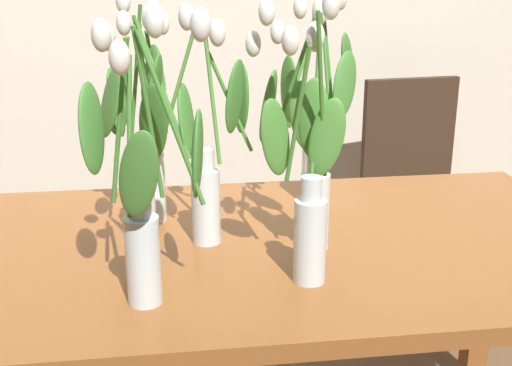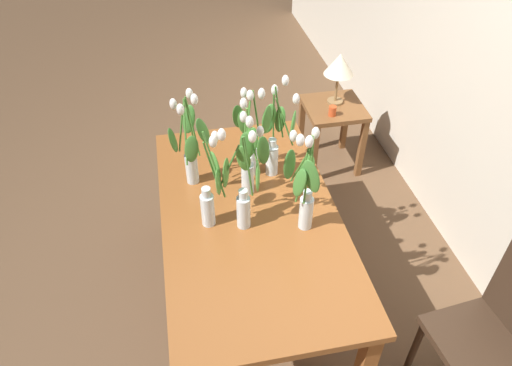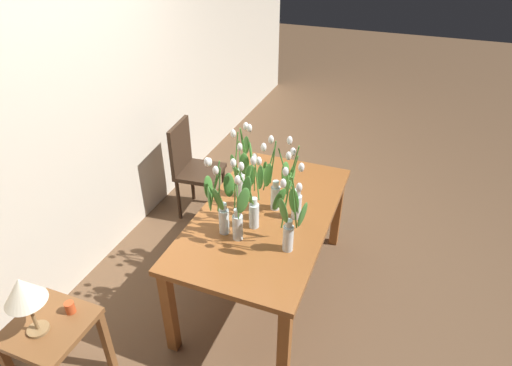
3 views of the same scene
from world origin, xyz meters
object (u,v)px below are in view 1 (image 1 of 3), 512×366
object	(u,v)px
tulip_vase_5	(306,195)
tulip_vase_6	(144,140)
tulip_vase_0	(315,120)
dining_chair	(417,181)
tulip_vase_4	(145,152)
tulip_vase_3	(208,154)
tulip_vase_1	(309,163)
tulip_vase_2	(144,191)
dining_table	(280,275)

from	to	relation	value
tulip_vase_5	tulip_vase_6	xyz separation A→B (m)	(-0.34, 0.39, 0.02)
tulip_vase_0	dining_chair	distance (m)	1.09
tulip_vase_4	dining_chair	distance (m)	1.48
tulip_vase_0	tulip_vase_3	distance (m)	0.36
tulip_vase_1	tulip_vase_2	world-z (taller)	same
tulip_vase_6	tulip_vase_3	bearing A→B (deg)	-49.42
tulip_vase_1	tulip_vase_5	world-z (taller)	tulip_vase_5
tulip_vase_6	dining_table	bearing A→B (deg)	-32.62
tulip_vase_3	tulip_vase_6	distance (m)	0.23
tulip_vase_3	tulip_vase_6	world-z (taller)	tulip_vase_6
dining_table	tulip_vase_1	bearing A→B (deg)	-41.19
dining_table	tulip_vase_4	distance (m)	0.44
tulip_vase_6	dining_chair	world-z (taller)	tulip_vase_6
tulip_vase_0	dining_chair	xyz separation A→B (m)	(0.61, 0.78, -0.46)
tulip_vase_1	tulip_vase_3	world-z (taller)	tulip_vase_1
dining_table	dining_chair	xyz separation A→B (m)	(0.74, 1.01, -0.12)
tulip_vase_2	tulip_vase_4	bearing A→B (deg)	91.06
dining_table	tulip_vase_5	distance (m)	0.33
tulip_vase_6	tulip_vase_0	bearing A→B (deg)	3.94
tulip_vase_3	tulip_vase_4	distance (m)	0.15
tulip_vase_4	tulip_vase_6	bearing A→B (deg)	92.70
tulip_vase_0	tulip_vase_3	xyz separation A→B (m)	(-0.30, -0.21, -0.02)
tulip_vase_6	tulip_vase_4	bearing A→B (deg)	-87.30
tulip_vase_0	tulip_vase_6	distance (m)	0.45
dining_chair	tulip_vase_1	bearing A→B (deg)	-123.02
tulip_vase_3	tulip_vase_4	bearing A→B (deg)	164.08
tulip_vase_1	tulip_vase_4	world-z (taller)	tulip_vase_1
tulip_vase_0	dining_table	bearing A→B (deg)	-119.10
dining_table	dining_chair	size ratio (longest dim) A/B	1.72
tulip_vase_2	tulip_vase_3	bearing A→B (deg)	64.37
tulip_vase_1	tulip_vase_5	size ratio (longest dim) A/B	0.96
tulip_vase_5	tulip_vase_6	bearing A→B (deg)	130.75
dining_table	tulip_vase_6	distance (m)	0.48
tulip_vase_3	tulip_vase_4	xyz separation A→B (m)	(-0.14, 0.04, -0.00)
dining_chair	tulip_vase_4	bearing A→B (deg)	-138.25
tulip_vase_2	tulip_vase_5	xyz separation A→B (m)	(0.33, 0.07, -0.05)
tulip_vase_5	tulip_vase_3	bearing A→B (deg)	130.89
tulip_vase_1	tulip_vase_6	distance (m)	0.45
tulip_vase_3	dining_chair	size ratio (longest dim) A/B	0.59
tulip_vase_1	dining_chair	distance (m)	1.33
tulip_vase_0	tulip_vase_4	bearing A→B (deg)	-159.54
tulip_vase_4	tulip_vase_0	bearing A→B (deg)	20.46
tulip_vase_2	tulip_vase_6	world-z (taller)	tulip_vase_6
tulip_vase_5	dining_table	bearing A→B (deg)	95.88
tulip_vase_3	dining_chair	world-z (taller)	tulip_vase_3
tulip_vase_2	tulip_vase_0	bearing A→B (deg)	48.48
tulip_vase_4	tulip_vase_5	world-z (taller)	tulip_vase_5
tulip_vase_4	dining_chair	xyz separation A→B (m)	(1.05, 0.94, -0.43)
dining_chair	tulip_vase_5	bearing A→B (deg)	-121.04
tulip_vase_1	tulip_vase_6	xyz separation A→B (m)	(-0.37, 0.25, -0.00)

